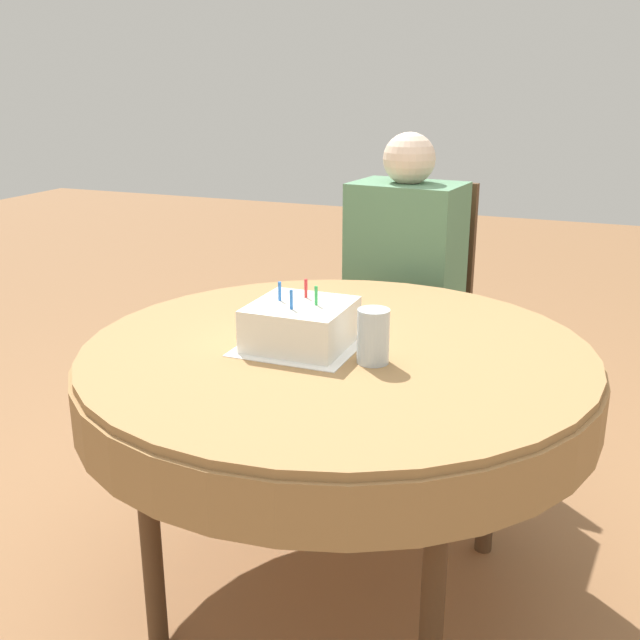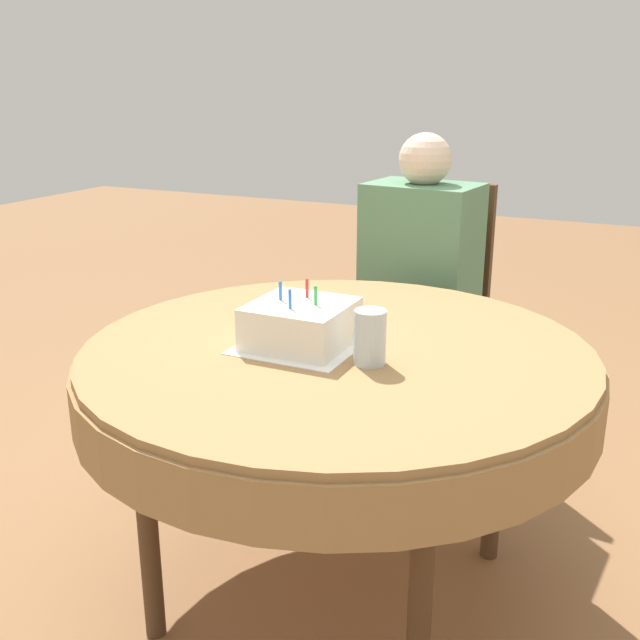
% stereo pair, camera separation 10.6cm
% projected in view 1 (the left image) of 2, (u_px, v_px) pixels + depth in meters
% --- Properties ---
extents(ground_plane, '(12.00, 12.00, 0.00)m').
position_uv_depth(ground_plane, '(335.00, 590.00, 2.05)').
color(ground_plane, '#8C603D').
extents(dining_table, '(1.26, 1.26, 0.72)m').
position_uv_depth(dining_table, '(337.00, 376.00, 1.85)').
color(dining_table, '#9E7547').
rests_on(dining_table, ground_plane).
extents(chair, '(0.46, 0.46, 0.98)m').
position_uv_depth(chair, '(412.00, 310.00, 2.76)').
color(chair, '#4C331E').
rests_on(chair, ground_plane).
extents(person, '(0.40, 0.38, 1.17)m').
position_uv_depth(person, '(403.00, 269.00, 2.62)').
color(person, beige).
rests_on(person, ground_plane).
extents(napkin, '(0.28, 0.28, 0.00)m').
position_uv_depth(napkin, '(301.00, 345.00, 1.83)').
color(napkin, white).
rests_on(napkin, dining_table).
extents(birthday_cake, '(0.23, 0.23, 0.15)m').
position_uv_depth(birthday_cake, '(301.00, 324.00, 1.81)').
color(birthday_cake, white).
rests_on(birthday_cake, dining_table).
extents(drinking_glass, '(0.07, 0.07, 0.13)m').
position_uv_depth(drinking_glass, '(373.00, 336.00, 1.70)').
color(drinking_glass, silver).
rests_on(drinking_glass, dining_table).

